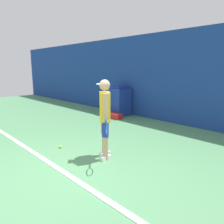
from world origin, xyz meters
TOP-DOWN VIEW (x-y plane):
  - ground_plane at (0.00, 0.00)m, footprint 24.00×24.00m
  - back_wall at (0.00, 4.69)m, footprint 24.00×0.10m
  - court_baseline at (0.00, -0.01)m, footprint 21.60×0.10m
  - tennis_player at (-0.13, 0.98)m, footprint 0.78×0.64m
  - tennis_ball at (-1.28, 0.59)m, footprint 0.07×0.07m
  - covered_chair at (-2.99, 4.23)m, footprint 0.81×0.73m
  - equipment_bag at (-2.77, 3.67)m, footprint 0.87×0.29m

SIDE VIEW (x-z plane):
  - ground_plane at x=0.00m, z-range 0.00..0.00m
  - court_baseline at x=0.00m, z-range 0.00..0.01m
  - tennis_ball at x=-1.28m, z-range 0.00..0.07m
  - equipment_bag at x=-2.77m, z-range 0.00..0.20m
  - covered_chair at x=-2.99m, z-range -0.02..1.13m
  - tennis_player at x=-0.13m, z-range 0.09..1.73m
  - back_wall at x=0.00m, z-range 0.00..3.07m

